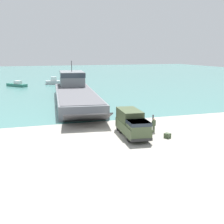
{
  "coord_description": "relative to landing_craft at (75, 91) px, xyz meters",
  "views": [
    {
      "loc": [
        -10.61,
        -35.7,
        9.92
      ],
      "look_at": [
        2.37,
        3.24,
        1.91
      ],
      "focal_mm": 50.0,
      "sensor_mm": 36.0,
      "label": 1
    }
  ],
  "objects": [
    {
      "name": "military_truck",
      "position": [
        0.91,
        -28.93,
        -0.37
      ],
      "size": [
        3.19,
        7.68,
        2.97
      ],
      "rotation": [
        0.0,
        0.0,
        -1.68
      ],
      "color": "#475638",
      "rests_on": "ground_plane"
    },
    {
      "name": "cargo_crate",
      "position": [
        4.47,
        -31.1,
        -1.62
      ],
      "size": [
        0.79,
        0.85,
        0.56
      ],
      "primitive_type": "cube",
      "rotation": [
        0.0,
        0.0,
        0.42
      ],
      "color": "#3D4C33",
      "rests_on": "ground_plane"
    },
    {
      "name": "ground_plane",
      "position": [
        -2.12,
        -26.59,
        -1.9
      ],
      "size": [
        240.0,
        240.0,
        0.0
      ],
      "primitive_type": "plane",
      "color": "#9E998E"
    },
    {
      "name": "moored_boat_b",
      "position": [
        -10.4,
        30.65,
        -1.34
      ],
      "size": [
        5.76,
        6.57,
        1.7
      ],
      "rotation": [
        0.0,
        0.0,
        0.67
      ],
      "color": "#2D7060",
      "rests_on": "ground_plane"
    },
    {
      "name": "water_surface",
      "position": [
        -2.12,
        69.82,
        -1.9
      ],
      "size": [
        240.0,
        180.0,
        0.01
      ],
      "primitive_type": "cube",
      "color": "#477F7A",
      "rests_on": "ground_plane"
    },
    {
      "name": "moored_boat_a",
      "position": [
        0.82,
        33.34,
        -1.14
      ],
      "size": [
        6.03,
        2.94,
        2.29
      ],
      "rotation": [
        0.0,
        0.0,
        4.54
      ],
      "color": "#B7BABF",
      "rests_on": "ground_plane"
    },
    {
      "name": "mooring_bollard",
      "position": [
        7.36,
        -21.33,
        -1.52
      ],
      "size": [
        0.27,
        0.27,
        0.7
      ],
      "color": "#333338",
      "rests_on": "ground_plane"
    },
    {
      "name": "soldier_on_ramp",
      "position": [
        4.03,
        -28.35,
        -0.85
      ],
      "size": [
        0.47,
        0.31,
        1.81
      ],
      "rotation": [
        0.0,
        0.0,
        4.88
      ],
      "color": "#3D4C33",
      "rests_on": "ground_plane"
    },
    {
      "name": "landing_craft",
      "position": [
        0.0,
        0.0,
        0.0
      ],
      "size": [
        11.92,
        39.03,
        7.81
      ],
      "rotation": [
        0.0,
        0.0,
        -0.13
      ],
      "color": "slate",
      "rests_on": "ground_plane"
    }
  ]
}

